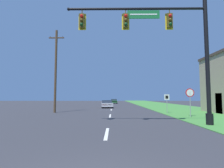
{
  "coord_description": "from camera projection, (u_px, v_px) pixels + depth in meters",
  "views": [
    {
      "loc": [
        0.35,
        -2.68,
        1.78
      ],
      "look_at": [
        0.0,
        31.27,
        4.32
      ],
      "focal_mm": 28.0,
      "sensor_mm": 36.0,
      "label": 1
    }
  ],
  "objects": [
    {
      "name": "utility_pole_near",
      "position": [
        56.0,
        69.0,
        20.33
      ],
      "size": [
        1.8,
        0.26,
        9.66
      ],
      "color": "#4C3823",
      "rests_on": "ground"
    },
    {
      "name": "route_sign_post",
      "position": [
        167.0,
        99.0,
        19.15
      ],
      "size": [
        0.55,
        0.06,
        2.03
      ],
      "color": "gray",
      "rests_on": "grass_verge_right"
    },
    {
      "name": "signal_mast",
      "position": [
        169.0,
        43.0,
        11.4
      ],
      "size": [
        9.39,
        0.47,
        8.47
      ],
      "color": "black",
      "rests_on": "grass_verge_right"
    },
    {
      "name": "grass_verge_right",
      "position": [
        168.0,
        107.0,
        32.35
      ],
      "size": [
        10.0,
        110.0,
        0.04
      ],
      "color": "#428438",
      "rests_on": "ground"
    },
    {
      "name": "stop_sign",
      "position": [
        190.0,
        96.0,
        15.47
      ],
      "size": [
        0.76,
        0.07,
        2.5
      ],
      "color": "gray",
      "rests_on": "grass_verge_right"
    },
    {
      "name": "car_ahead",
      "position": [
        107.0,
        104.0,
        29.43
      ],
      "size": [
        2.13,
        4.51,
        1.19
      ],
      "color": "black",
      "rests_on": "ground"
    },
    {
      "name": "road_center_line",
      "position": [
        111.0,
        110.0,
        24.48
      ],
      "size": [
        0.16,
        34.8,
        0.01
      ],
      "color": "silver",
      "rests_on": "ground"
    },
    {
      "name": "far_car",
      "position": [
        114.0,
        101.0,
        48.95
      ],
      "size": [
        1.82,
        4.24,
        1.19
      ],
      "color": "black",
      "rests_on": "ground"
    }
  ]
}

